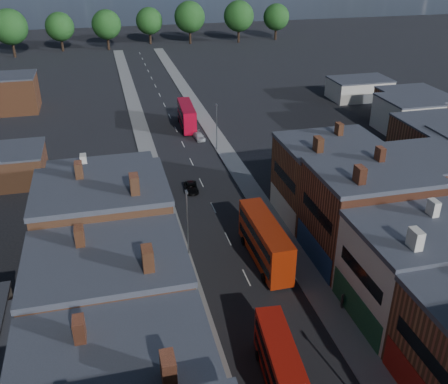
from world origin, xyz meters
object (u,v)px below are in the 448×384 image
bus_0 (281,367)px  bus_2 (187,116)px  bus_1 (265,240)px  ped_3 (342,301)px  car_2 (191,188)px  car_3 (199,136)px

bus_0 → bus_2: 63.18m
bus_0 → bus_1: 17.84m
bus_2 → bus_0: bearing=-90.5°
bus_2 → ped_3: bus_2 is taller
car_2 → ped_3: ped_3 is taller
bus_0 → car_2: bus_0 is taller
bus_1 → bus_2: size_ratio=1.10×
bus_0 → car_3: (4.74, 56.51, -1.73)m
car_2 → car_3: size_ratio=1.01×
ped_3 → bus_0: bearing=150.5°
car_2 → ped_3: (9.65, -28.71, 0.37)m
bus_0 → car_3: bearing=90.6°
bus_2 → car_3: bus_2 is taller
bus_1 → car_2: bearing=103.2°
car_2 → ped_3: size_ratio=2.48×
car_2 → ped_3: bearing=-67.3°
ped_3 → car_3: bearing=25.7°
bus_0 → bus_2: (3.74, 63.07, 0.14)m
bus_1 → car_3: bus_1 is taller
bus_0 → ped_3: (9.20, 7.72, -1.38)m
bus_0 → bus_1: (4.33, 17.30, 0.40)m
bus_1 → car_2: size_ratio=2.92×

